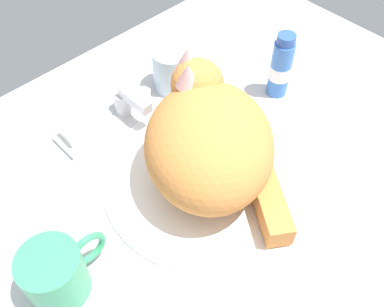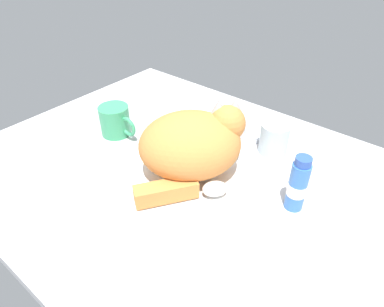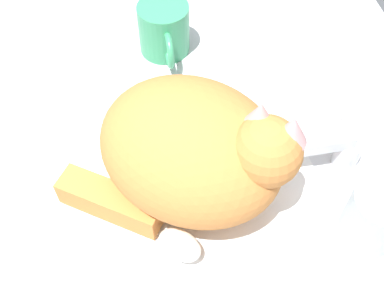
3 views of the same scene
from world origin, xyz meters
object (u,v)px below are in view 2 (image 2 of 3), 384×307
at_px(coffee_mug, 116,121).
at_px(toothpaste_bottle, 298,185).
at_px(cat, 193,144).
at_px(rinse_cup, 274,139).
at_px(soap_bar, 212,118).
at_px(faucet, 238,129).

relative_size(coffee_mug, toothpaste_bottle, 0.94).
height_order(cat, rinse_cup, cat).
bearing_deg(rinse_cup, soap_bar, 177.77).
bearing_deg(soap_bar, faucet, -3.36).
relative_size(faucet, toothpaste_bottle, 0.92).
relative_size(faucet, soap_bar, 1.78).
bearing_deg(soap_bar, coffee_mug, -130.94).
distance_m(cat, rinse_cup, 0.23).
relative_size(faucet, coffee_mug, 0.98).
xyz_separation_m(cat, rinse_cup, (0.10, 0.20, -0.05)).
bearing_deg(rinse_cup, coffee_mug, -152.50).
distance_m(cat, soap_bar, 0.24).
bearing_deg(coffee_mug, rinse_cup, 27.50).
height_order(coffee_mug, rinse_cup, coffee_mug).
relative_size(soap_bar, toothpaste_bottle, 0.52).
relative_size(coffee_mug, soap_bar, 1.82).
bearing_deg(coffee_mug, cat, -0.35).
bearing_deg(faucet, soap_bar, 176.64).
xyz_separation_m(rinse_cup, toothpaste_bottle, (0.13, -0.15, 0.02)).
distance_m(faucet, cat, 0.21).
height_order(faucet, toothpaste_bottle, toothpaste_bottle).
xyz_separation_m(coffee_mug, toothpaste_bottle, (0.52, 0.05, 0.02)).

